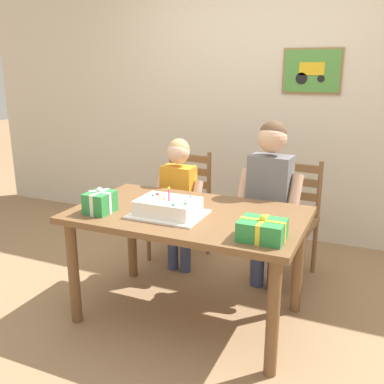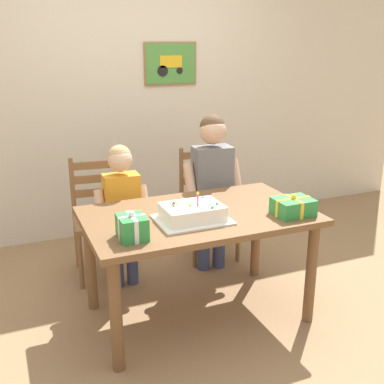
{
  "view_description": "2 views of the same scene",
  "coord_description": "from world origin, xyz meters",
  "views": [
    {
      "loc": [
        1.06,
        -2.35,
        1.61
      ],
      "look_at": [
        -0.0,
        0.06,
        0.85
      ],
      "focal_mm": 40.55,
      "sensor_mm": 36.0,
      "label": 1
    },
    {
      "loc": [
        -1.13,
        -2.61,
        1.79
      ],
      "look_at": [
        -0.04,
        0.0,
        0.88
      ],
      "focal_mm": 44.48,
      "sensor_mm": 36.0,
      "label": 2
    }
  ],
  "objects": [
    {
      "name": "gift_box_red_large",
      "position": [
        0.54,
        -0.25,
        0.79
      ],
      "size": [
        0.24,
        0.2,
        0.14
      ],
      "color": "#2D8E42",
      "rests_on": "dining_table"
    },
    {
      "name": "back_wall",
      "position": [
        0.0,
        1.72,
        1.3
      ],
      "size": [
        6.4,
        0.11,
        2.6
      ],
      "color": "beige",
      "rests_on": "ground"
    },
    {
      "name": "ground_plane",
      "position": [
        0.0,
        0.0,
        0.0
      ],
      "size": [
        20.0,
        20.0,
        0.0
      ],
      "primitive_type": "plane",
      "color": "#997551"
    },
    {
      "name": "child_younger",
      "position": [
        -0.35,
        0.59,
        0.66
      ],
      "size": [
        0.39,
        0.23,
        1.09
      ],
      "color": "#38426B",
      "rests_on": "ground"
    },
    {
      "name": "birthday_cake",
      "position": [
        -0.09,
        -0.11,
        0.78
      ],
      "size": [
        0.44,
        0.34,
        0.19
      ],
      "color": "white",
      "rests_on": "dining_table"
    },
    {
      "name": "chair_right",
      "position": [
        0.46,
        0.87,
        0.47
      ],
      "size": [
        0.46,
        0.46,
        0.92
      ],
      "color": "brown",
      "rests_on": "ground"
    },
    {
      "name": "chair_left",
      "position": [
        -0.45,
        0.87,
        0.47
      ],
      "size": [
        0.46,
        0.46,
        0.92
      ],
      "color": "brown",
      "rests_on": "ground"
    },
    {
      "name": "child_older",
      "position": [
        0.37,
        0.59,
        0.77
      ],
      "size": [
        0.47,
        0.27,
        1.26
      ],
      "color": "#38426B",
      "rests_on": "ground"
    },
    {
      "name": "dining_table",
      "position": [
        0.0,
        0.0,
        0.64
      ],
      "size": [
        1.45,
        0.87,
        0.73
      ],
      "color": "brown",
      "rests_on": "ground"
    },
    {
      "name": "gift_box_beside_cake",
      "position": [
        -0.5,
        -0.23,
        0.8
      ],
      "size": [
        0.15,
        0.18,
        0.17
      ],
      "color": "#2D8E42",
      "rests_on": "dining_table"
    }
  ]
}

